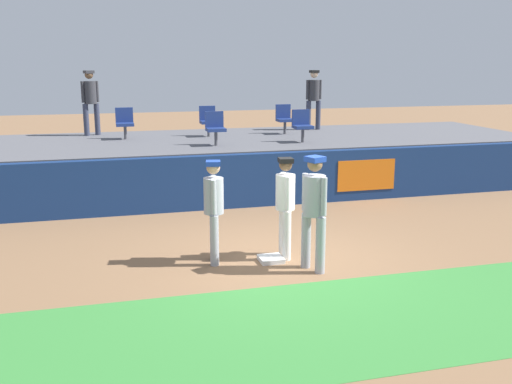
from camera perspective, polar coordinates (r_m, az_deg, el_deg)
ground_plane at (r=10.00m, az=2.40°, el=-6.85°), size 60.00×60.00×0.00m
grass_foreground_strip at (r=7.87m, az=7.79°, el=-12.57°), size 18.00×2.80×0.01m
first_base at (r=9.99m, az=1.48°, el=-6.62°), size 0.40×0.40×0.08m
player_fielder_home at (r=9.95m, az=2.91°, el=-0.84°), size 0.37×0.54×1.76m
player_runner_visitor at (r=9.33m, az=5.73°, el=-1.31°), size 0.47×0.49×1.89m
player_coach_visitor at (r=9.70m, az=-4.18°, el=-1.22°), size 0.39×0.48×1.75m
field_wall at (r=13.43m, az=-2.37°, el=1.06°), size 18.00×0.26×1.26m
bleacher_platform at (r=15.90m, az=-4.45°, el=2.92°), size 18.00×4.80×1.28m
seat_back_left at (r=16.17m, az=-12.80°, el=6.78°), size 0.47×0.44×0.84m
seat_back_center at (r=16.42m, az=-4.74°, el=7.14°), size 0.45×0.44×0.84m
seat_front_right at (r=15.23m, az=4.55°, el=6.70°), size 0.47×0.44×0.84m
seat_back_right at (r=16.95m, az=2.80°, el=7.34°), size 0.44×0.44×0.84m
seat_front_center at (r=14.63m, az=-4.03°, el=6.46°), size 0.47×0.44×0.84m
spectator_hooded at (r=17.98m, az=5.70°, el=9.44°), size 0.50×0.36×1.80m
spectator_capped at (r=17.15m, az=-15.99°, el=8.88°), size 0.48×0.45×1.81m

